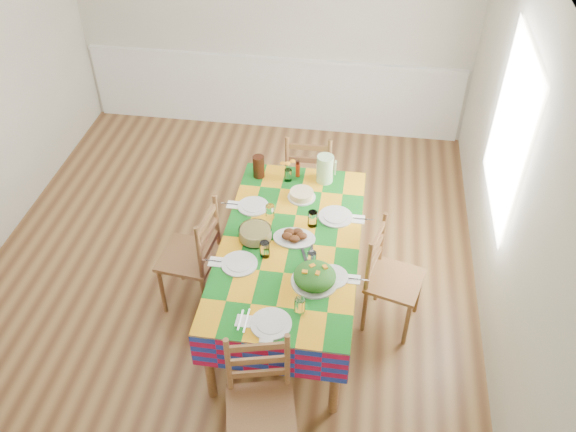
# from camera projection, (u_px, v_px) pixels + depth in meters

# --- Properties ---
(room) EXTENTS (4.58, 5.08, 2.78)m
(room) POSITION_uv_depth(u_px,v_px,m) (220.00, 145.00, 4.82)
(room) COLOR brown
(room) RESTS_ON ground
(wainscot) EXTENTS (4.41, 0.06, 0.92)m
(wainscot) POSITION_uv_depth(u_px,v_px,m) (273.00, 91.00, 7.25)
(wainscot) COLOR white
(wainscot) RESTS_ON room
(window_right) EXTENTS (0.00, 1.40, 1.40)m
(window_right) POSITION_uv_depth(u_px,v_px,m) (509.00, 131.00, 4.69)
(window_right) COLOR white
(window_right) RESTS_ON room
(dining_table) EXTENTS (1.09, 2.03, 0.79)m
(dining_table) POSITION_uv_depth(u_px,v_px,m) (290.00, 250.00, 4.84)
(dining_table) COLOR brown
(dining_table) RESTS_ON room
(setting_near_head) EXTENTS (0.46, 0.31, 0.14)m
(setting_near_head) POSITION_uv_depth(u_px,v_px,m) (280.00, 317.00, 4.16)
(setting_near_head) COLOR silver
(setting_near_head) RESTS_ON dining_table
(setting_left_near) EXTENTS (0.50, 0.30, 0.13)m
(setting_left_near) POSITION_uv_depth(u_px,v_px,m) (248.00, 258.00, 4.60)
(setting_left_near) COLOR silver
(setting_left_near) RESTS_ON dining_table
(setting_left_far) EXTENTS (0.48, 0.28, 0.13)m
(setting_left_far) POSITION_uv_depth(u_px,v_px,m) (258.00, 208.00, 5.06)
(setting_left_far) COLOR silver
(setting_left_far) RESTS_ON dining_table
(setting_right_near) EXTENTS (0.47, 0.27, 0.12)m
(setting_right_near) POSITION_uv_depth(u_px,v_px,m) (325.00, 270.00, 4.51)
(setting_right_near) COLOR silver
(setting_right_near) RESTS_ON dining_table
(setting_right_far) EXTENTS (0.53, 0.31, 0.14)m
(setting_right_far) POSITION_uv_depth(u_px,v_px,m) (328.00, 217.00, 4.96)
(setting_right_far) COLOR silver
(setting_right_far) RESTS_ON dining_table
(meat_platter) EXTENTS (0.34, 0.24, 0.07)m
(meat_platter) POSITION_uv_depth(u_px,v_px,m) (294.00, 236.00, 4.79)
(meat_platter) COLOR silver
(meat_platter) RESTS_ON dining_table
(salad_platter) EXTENTS (0.35, 0.35, 0.15)m
(salad_platter) POSITION_uv_depth(u_px,v_px,m) (315.00, 277.00, 4.42)
(salad_platter) COLOR silver
(salad_platter) RESTS_ON dining_table
(pasta_bowl) EXTENTS (0.26, 0.26, 0.09)m
(pasta_bowl) POSITION_uv_depth(u_px,v_px,m) (255.00, 234.00, 4.79)
(pasta_bowl) COLOR white
(pasta_bowl) RESTS_ON dining_table
(cake) EXTENTS (0.24, 0.24, 0.07)m
(cake) POSITION_uv_depth(u_px,v_px,m) (302.00, 195.00, 5.19)
(cake) COLOR silver
(cake) RESTS_ON dining_table
(serving_utensils) EXTENTS (0.16, 0.35, 0.01)m
(serving_utensils) POSITION_uv_depth(u_px,v_px,m) (308.00, 255.00, 4.66)
(serving_utensils) COLOR black
(serving_utensils) RESTS_ON dining_table
(flower_vase) EXTENTS (0.13, 0.11, 0.21)m
(flower_vase) POSITION_uv_depth(u_px,v_px,m) (288.00, 172.00, 5.34)
(flower_vase) COLOR white
(flower_vase) RESTS_ON dining_table
(hot_sauce) EXTENTS (0.04, 0.04, 0.16)m
(hot_sauce) POSITION_uv_depth(u_px,v_px,m) (298.00, 168.00, 5.40)
(hot_sauce) COLOR #AD280D
(hot_sauce) RESTS_ON dining_table
(green_pitcher) EXTENTS (0.15, 0.15, 0.25)m
(green_pitcher) POSITION_uv_depth(u_px,v_px,m) (325.00, 169.00, 5.31)
(green_pitcher) COLOR #A9D899
(green_pitcher) RESTS_ON dining_table
(tea_pitcher) EXTENTS (0.10, 0.10, 0.21)m
(tea_pitcher) POSITION_uv_depth(u_px,v_px,m) (259.00, 167.00, 5.38)
(tea_pitcher) COLOR black
(tea_pitcher) RESTS_ON dining_table
(name_card) EXTENTS (0.09, 0.03, 0.02)m
(name_card) POSITION_uv_depth(u_px,v_px,m) (266.00, 342.00, 4.03)
(name_card) COLOR silver
(name_card) RESTS_ON dining_table
(chair_near) EXTENTS (0.54, 0.52, 1.01)m
(chair_near) POSITION_uv_depth(u_px,v_px,m) (260.00, 404.00, 4.01)
(chair_near) COLOR brown
(chair_near) RESTS_ON room
(chair_far) EXTENTS (0.46, 0.44, 1.03)m
(chair_far) POSITION_uv_depth(u_px,v_px,m) (309.00, 175.00, 5.92)
(chair_far) COLOR brown
(chair_far) RESTS_ON room
(chair_left) EXTENTS (0.49, 0.51, 1.05)m
(chair_left) POSITION_uv_depth(u_px,v_px,m) (194.00, 257.00, 5.04)
(chair_left) COLOR brown
(chair_left) RESTS_ON room
(chair_right) EXTENTS (0.51, 0.53, 0.99)m
(chair_right) POSITION_uv_depth(u_px,v_px,m) (390.00, 279.00, 4.89)
(chair_right) COLOR brown
(chair_right) RESTS_ON room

